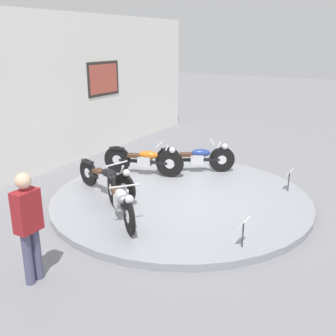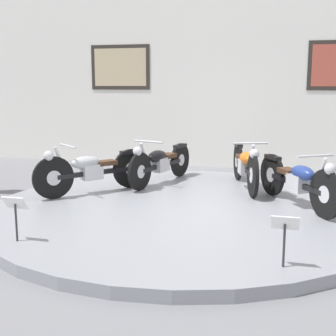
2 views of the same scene
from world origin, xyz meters
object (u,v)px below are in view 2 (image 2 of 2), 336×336
(motorcycle_blue, at_px, (298,180))
(info_placard_front_centre, at_px, (285,230))
(info_placard_front_left, at_px, (15,209))
(motorcycle_silver, at_px, (91,169))
(motorcycle_black, at_px, (160,162))
(motorcycle_orange, at_px, (245,164))

(motorcycle_blue, bearing_deg, info_placard_front_centre, -93.37)
(info_placard_front_left, bearing_deg, motorcycle_silver, 93.46)
(motorcycle_silver, xyz_separation_m, motorcycle_black, (0.84, 1.00, -0.01))
(motorcycle_blue, xyz_separation_m, info_placard_front_left, (-3.00, -2.33, -0.02))
(motorcycle_silver, distance_m, motorcycle_blue, 3.14)
(motorcycle_orange, bearing_deg, motorcycle_silver, -156.53)
(motorcycle_black, relative_size, motorcycle_blue, 1.12)
(motorcycle_blue, bearing_deg, motorcycle_orange, 129.78)
(motorcycle_silver, xyz_separation_m, info_placard_front_left, (0.14, -2.33, -0.02))
(motorcycle_black, xyz_separation_m, info_placard_front_centre, (2.17, -3.33, -0.01))
(motorcycle_silver, relative_size, info_placard_front_centre, 3.07)
(motorcycle_silver, bearing_deg, motorcycle_orange, 23.47)
(motorcycle_silver, xyz_separation_m, info_placard_front_centre, (3.01, -2.33, -0.02))
(motorcycle_silver, relative_size, info_placard_front_left, 3.07)
(motorcycle_blue, distance_m, info_placard_front_left, 3.80)
(motorcycle_blue, xyz_separation_m, info_placard_front_centre, (-0.14, -2.33, -0.02))
(motorcycle_black, relative_size, info_placard_front_left, 3.73)
(motorcycle_orange, relative_size, info_placard_front_centre, 3.83)
(motorcycle_black, distance_m, motorcycle_orange, 1.47)
(info_placard_front_left, relative_size, info_placard_front_centre, 1.00)
(motorcycle_black, bearing_deg, info_placard_front_left, -101.87)
(motorcycle_black, distance_m, info_placard_front_left, 3.40)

